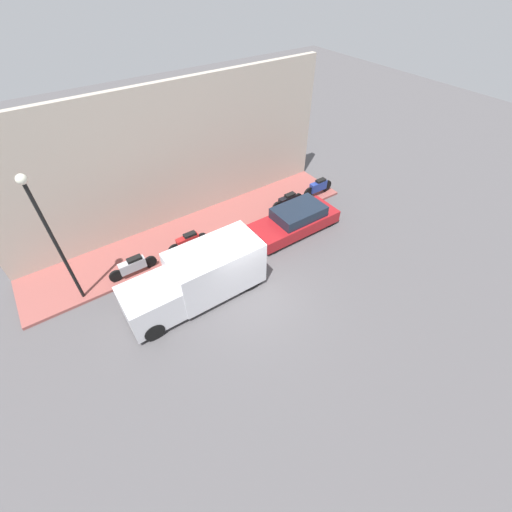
{
  "coord_description": "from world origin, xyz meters",
  "views": [
    {
      "loc": [
        -7.44,
        4.96,
        10.37
      ],
      "look_at": [
        1.11,
        -0.95,
        0.6
      ],
      "focal_mm": 24.0,
      "sensor_mm": 36.0,
      "label": 1
    }
  ],
  "objects": [
    {
      "name": "ground_plane",
      "position": [
        0.0,
        0.0,
        0.0
      ],
      "size": [
        60.0,
        60.0,
        0.0
      ],
      "primitive_type": "plane",
      "color": "#514F51"
    },
    {
      "name": "sidewalk",
      "position": [
        4.56,
        0.0,
        0.06
      ],
      "size": [
        2.8,
        15.59,
        0.13
      ],
      "color": "#934C47",
      "rests_on": "ground_plane"
    },
    {
      "name": "building_facade",
      "position": [
        6.11,
        0.0,
        3.17
      ],
      "size": [
        0.3,
        15.59,
        6.34
      ],
      "color": "#B2A899",
      "rests_on": "ground_plane"
    },
    {
      "name": "parked_car",
      "position": [
        2.1,
        -3.9,
        0.59
      ],
      "size": [
        1.7,
        4.29,
        1.22
      ],
      "color": "maroon",
      "rests_on": "ground_plane"
    },
    {
      "name": "delivery_van",
      "position": [
        0.98,
        1.82,
        1.06
      ],
      "size": [
        1.81,
        5.32,
        2.09
      ],
      "color": "silver",
      "rests_on": "ground_plane"
    },
    {
      "name": "motorcycle_blue",
      "position": [
        3.65,
        -6.75,
        0.59
      ],
      "size": [
        0.3,
        1.89,
        0.87
      ],
      "color": "navy",
      "rests_on": "sidewalk"
    },
    {
      "name": "motorcycle_red",
      "position": [
        3.62,
        0.94,
        0.56
      ],
      "size": [
        0.3,
        1.89,
        0.81
      ],
      "color": "#B21E1E",
      "rests_on": "sidewalk"
    },
    {
      "name": "scooter_silver",
      "position": [
        3.52,
        3.48,
        0.56
      ],
      "size": [
        0.3,
        1.98,
        0.8
      ],
      "color": "#B7B7BF",
      "rests_on": "sidewalk"
    },
    {
      "name": "motorcycle_black",
      "position": [
        3.68,
        -4.71,
        0.52
      ],
      "size": [
        0.3,
        1.87,
        0.72
      ],
      "color": "black",
      "rests_on": "sidewalk"
    },
    {
      "name": "streetlamp",
      "position": [
        3.48,
        5.57,
        3.49
      ],
      "size": [
        0.32,
        0.32,
        5.31
      ],
      "color": "black",
      "rests_on": "sidewalk"
    }
  ]
}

